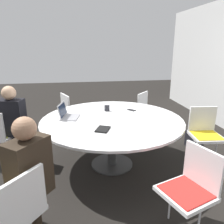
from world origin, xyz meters
name	(u,v)px	position (x,y,z in m)	size (l,w,h in m)	color
ground_plane	(112,164)	(0.00, 0.00, 0.00)	(16.00, 16.00, 0.00)	black
conference_table	(112,124)	(0.00, 0.00, 0.66)	(2.03, 2.03, 0.74)	#333333
chair_1	(14,210)	(1.40, -1.01, 0.50)	(0.61, 0.60, 0.85)	white
chair_2	(191,185)	(1.32, 0.54, 0.50)	(0.56, 0.54, 0.85)	white
chair_3	(205,131)	(0.09, 1.43, 0.50)	(0.47, 0.48, 0.85)	white
chair_4	(148,110)	(-1.10, 0.91, 0.50)	(0.61, 0.61, 0.85)	white
chair_5	(72,111)	(-1.30, -0.61, 0.50)	(0.57, 0.56, 0.85)	white
person_0	(13,119)	(-0.35, -1.45, 0.70)	(0.32, 0.40, 1.20)	black
person_1	(29,171)	(1.16, -0.93, 0.70)	(0.42, 0.39, 1.20)	#2D2319
laptop	(67,114)	(-0.15, -0.64, 0.79)	(0.37, 0.32, 0.21)	#99999E
spiral_notebook	(103,129)	(0.42, -0.18, 0.75)	(0.25, 0.22, 0.02)	black
coffee_cup	(107,108)	(-0.40, -0.02, 0.79)	(0.09, 0.09, 0.09)	black
cell_phone	(131,110)	(-0.37, 0.38, 0.75)	(0.15, 0.15, 0.01)	black
handbag	(194,141)	(-0.31, 1.51, 0.14)	(0.36, 0.16, 0.28)	black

